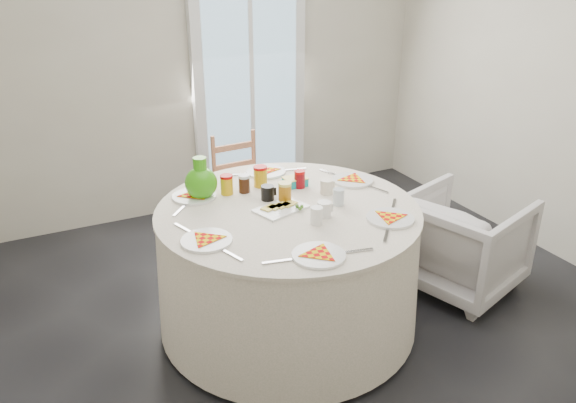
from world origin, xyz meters
name	(u,v)px	position (x,y,z in m)	size (l,w,h in m)	color
floor	(318,324)	(0.00, 0.00, 0.00)	(4.00, 4.00, 0.00)	black
wall_back	(201,56)	(0.00, 2.00, 1.30)	(4.00, 0.02, 2.60)	#BCB5A3
glass_door	(250,83)	(0.40, 1.95, 1.05)	(1.00, 0.08, 2.10)	silver
table	(288,268)	(-0.15, 0.11, 0.38)	(1.52, 1.52, 0.77)	white
wooden_chair	(244,187)	(0.00, 1.16, 0.47)	(0.38, 0.36, 0.85)	tan
armchair	(464,233)	(1.06, -0.03, 0.39)	(0.70, 0.65, 0.72)	silver
place_settings	(288,206)	(-0.15, 0.11, 0.77)	(1.39, 1.39, 0.03)	white
jar_cluster	(262,182)	(-0.18, 0.40, 0.82)	(0.49, 0.25, 0.14)	brown
butter_tub	(295,182)	(0.04, 0.38, 0.79)	(0.14, 0.10, 0.06)	#0B8990
green_pitcher	(201,180)	(-0.53, 0.46, 0.87)	(0.19, 0.19, 0.24)	#33990E
cheese_platter	(281,208)	(-0.19, 0.11, 0.77)	(0.28, 0.18, 0.04)	white
mugs_glasses	(305,194)	(-0.02, 0.15, 0.81)	(0.57, 0.57, 0.10)	gray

